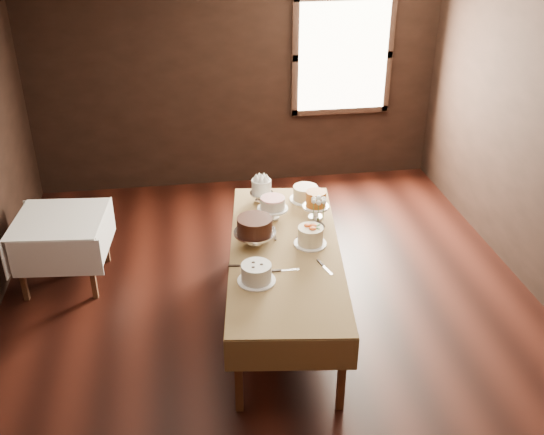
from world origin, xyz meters
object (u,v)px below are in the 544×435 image
at_px(cake_swirl, 256,274).
at_px(flower_vase, 318,225).
at_px(cake_chocolate, 255,232).
at_px(display_table, 285,254).
at_px(cake_server_c, 274,231).
at_px(cake_caramel, 316,206).
at_px(cake_server_b, 327,270).
at_px(cake_lattice, 273,209).
at_px(side_table, 60,225).
at_px(cake_flowers, 310,236).
at_px(cake_meringue, 261,191).
at_px(cake_server_e, 249,266).
at_px(cake_server_d, 312,233).
at_px(cake_server_a, 290,270).
at_px(cake_speckled, 305,194).

xyz_separation_m(cake_swirl, flower_vase, (0.64, 0.70, -0.01)).
bearing_deg(cake_chocolate, display_table, -26.63).
bearing_deg(cake_server_c, flower_vase, -93.88).
xyz_separation_m(cake_chocolate, cake_server_c, (0.20, 0.19, -0.11)).
relative_size(cake_caramel, cake_server_b, 1.18).
bearing_deg(cake_lattice, cake_server_b, -72.30).
xyz_separation_m(side_table, cake_flowers, (2.23, -0.90, 0.20)).
height_order(side_table, cake_meringue, cake_meringue).
relative_size(side_table, cake_server_e, 3.75).
bearing_deg(cake_server_d, cake_flowers, -129.25).
relative_size(cake_meringue, cake_server_b, 1.11).
bearing_deg(cake_server_b, cake_server_c, -171.45).
distance_m(cake_server_a, flower_vase, 0.68).
relative_size(cake_caramel, cake_server_d, 1.18).
relative_size(cake_chocolate, cake_server_e, 1.52).
relative_size(side_table, cake_chocolate, 2.47).
xyz_separation_m(cake_meringue, cake_chocolate, (-0.17, -0.79, 0.01)).
xyz_separation_m(cake_server_b, cake_server_c, (-0.32, 0.69, 0.00)).
relative_size(cake_speckled, cake_lattice, 1.08).
bearing_deg(cake_server_a, cake_server_e, 161.15).
height_order(cake_speckled, cake_lattice, cake_lattice).
bearing_deg(cake_lattice, cake_server_c, -95.60).
bearing_deg(cake_server_a, cake_meringue, 92.17).
relative_size(side_table, cake_speckled, 2.96).
xyz_separation_m(cake_flowers, cake_swirl, (-0.53, -0.49, -0.01)).
relative_size(cake_swirl, cake_server_d, 1.25).
bearing_deg(cake_server_a, flower_vase, 58.15).
bearing_deg(cake_server_e, cake_swirl, -72.35).
xyz_separation_m(cake_lattice, cake_flowers, (0.25, -0.51, -0.02)).
distance_m(cake_server_c, flower_vase, 0.39).
bearing_deg(cake_caramel, cake_server_c, -155.65).
height_order(cake_lattice, cake_caramel, cake_caramel).
bearing_deg(cake_flowers, cake_server_a, -122.78).
bearing_deg(cake_swirl, display_table, 55.51).
bearing_deg(cake_server_a, display_table, 86.76).
bearing_deg(cake_server_e, display_table, 41.98).
distance_m(cake_speckled, cake_swirl, 1.48).
xyz_separation_m(cake_chocolate, cake_flowers, (0.47, -0.08, -0.04)).
bearing_deg(side_table, cake_speckled, -1.40).
distance_m(cake_lattice, cake_server_c, 0.26).
bearing_deg(cake_swirl, cake_server_b, 6.36).
xyz_separation_m(cake_server_a, cake_server_b, (0.29, -0.05, 0.00)).
distance_m(cake_server_a, cake_server_c, 0.64).
bearing_deg(cake_server_e, cake_lattice, 76.45).
distance_m(cake_flowers, cake_server_c, 0.39).
relative_size(cake_chocolate, cake_swirl, 1.21).
xyz_separation_m(cake_meringue, cake_flowers, (0.30, -0.87, -0.03)).
relative_size(cake_flowers, flower_vase, 2.15).
bearing_deg(cake_server_a, cake_server_b, -10.20).
bearing_deg(cake_server_d, cake_server_c, 141.89).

